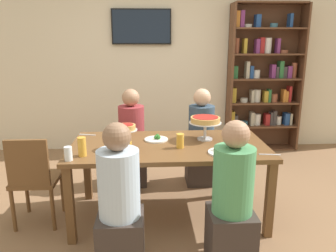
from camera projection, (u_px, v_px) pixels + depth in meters
The scene contains 21 objects.
ground_plane at pixel (169, 215), 3.28m from camera, with size 12.00×12.00×0.00m, color #846042.
rear_partition at pixel (160, 59), 5.04m from camera, with size 8.00×0.12×2.80m, color beige.
dining_table at pixel (169, 152), 3.11m from camera, with size 1.82×0.94×0.74m.
bookshelf at pixel (263, 79), 5.02m from camera, with size 1.10×0.30×2.21m.
television at pixel (141, 27), 4.82m from camera, with size 0.87×0.05×0.50m.
diner_far_left at pixel (132, 144), 3.89m from camera, with size 0.34×0.34×1.15m.
diner_far_right at pixel (201, 144), 3.91m from camera, with size 0.34×0.34×1.15m.
diner_near_right at pixel (232, 206), 2.45m from camera, with size 0.34×0.34×1.15m.
diner_near_left at pixel (120, 210), 2.39m from camera, with size 0.34×0.34×1.15m.
chair_head_west at pixel (34, 177), 2.99m from camera, with size 0.40×0.40×0.87m.
deep_dish_pizza_stand at pixel (205, 121), 3.18m from camera, with size 0.31×0.31×0.23m.
personal_pizza_stand at pixel (126, 131), 2.92m from camera, with size 0.20×0.20×0.23m.
salad_plate_near_diner at pixel (118, 136), 3.27m from camera, with size 0.21×0.21×0.07m.
salad_plate_far_diner at pixel (223, 151), 2.84m from camera, with size 0.25×0.25×0.07m.
salad_plate_spare at pixel (156, 139), 3.21m from camera, with size 0.23×0.23×0.05m.
beer_glass_amber_tall at pixel (180, 141), 2.97m from camera, with size 0.07×0.07×0.13m, color gold.
beer_glass_amber_short at pixel (82, 147), 2.75m from camera, with size 0.07×0.07×0.16m, color gold.
beer_glass_amber_spare at pixel (128, 151), 2.66m from camera, with size 0.07×0.07×0.16m, color gold.
water_glass_clear_near at pixel (68, 154), 2.66m from camera, with size 0.07×0.07×0.12m, color white.
cutlery_fork_near at pixel (87, 135), 3.38m from camera, with size 0.18×0.02×0.01m, color silver.
cutlery_knife_near at pixel (270, 155), 2.80m from camera, with size 0.18×0.02×0.01m, color silver.
Camera 1 is at (-0.18, -2.94, 1.69)m, focal length 35.18 mm.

